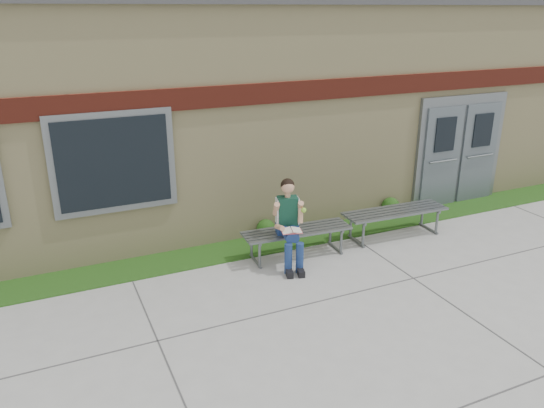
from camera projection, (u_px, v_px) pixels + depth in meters
name	position (u px, v px, depth m)	size (l,w,h in m)	color
ground	(379.00, 308.00, 7.41)	(80.00, 80.00, 0.00)	#9E9E99
grass_strip	(295.00, 238.00, 9.63)	(16.00, 0.80, 0.02)	#1F4312
school_building	(228.00, 96.00, 11.80)	(16.20, 6.22, 4.20)	beige
bench_left	(297.00, 235.00, 8.87)	(1.87, 0.62, 0.48)	slate
bench_right	(395.00, 216.00, 9.63)	(1.98, 0.63, 0.51)	slate
girl	(289.00, 222.00, 8.46)	(0.54, 0.89, 1.41)	navy
shrub_mid	(266.00, 229.00, 9.60)	(0.34, 0.34, 0.34)	#1F4312
shrub_east	(391.00, 206.00, 10.66)	(0.36, 0.36, 0.36)	#1F4312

